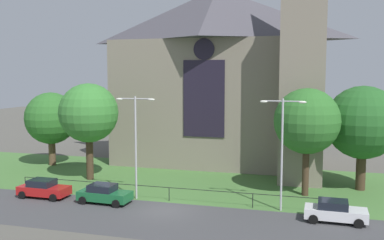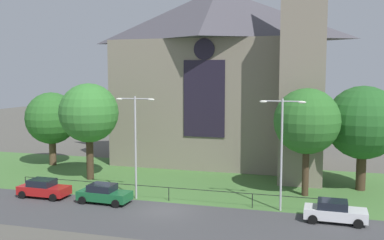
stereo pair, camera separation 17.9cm
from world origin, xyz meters
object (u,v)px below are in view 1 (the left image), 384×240
(tree_right_near, at_px, (307,121))
(streetlamp_far, at_px, (282,140))
(parked_car_white, at_px, (335,211))
(streetlamp_near, at_px, (136,134))
(tree_left_far, at_px, (51,118))
(parked_car_green, at_px, (104,194))
(church_building, at_px, (222,74))
(tree_right_far, at_px, (363,123))
(parked_car_red, at_px, (44,189))
(tree_left_near, at_px, (89,113))

(tree_right_near, bearing_deg, streetlamp_far, -108.83)
(streetlamp_far, relative_size, parked_car_white, 2.00)
(streetlamp_near, bearing_deg, tree_left_far, 145.28)
(tree_right_near, height_order, parked_car_green, tree_right_near)
(tree_right_near, relative_size, streetlamp_near, 1.08)
(tree_left_far, distance_m, parked_car_green, 17.90)
(church_building, xyz_separation_m, parked_car_green, (-5.57, -18.72, -9.53))
(streetlamp_far, distance_m, parked_car_white, 6.21)
(tree_right_far, xyz_separation_m, parked_car_red, (-25.67, -9.81, -5.25))
(tree_left_near, bearing_deg, tree_right_far, 6.77)
(streetlamp_near, bearing_deg, parked_car_white, -5.83)
(parked_car_green, bearing_deg, tree_left_far, 138.94)
(tree_left_near, bearing_deg, parked_car_green, -53.87)
(church_building, distance_m, parked_car_red, 23.73)
(parked_car_green, xyz_separation_m, parked_car_white, (17.56, 0.26, 0.00))
(church_building, xyz_separation_m, tree_right_far, (14.47, -8.83, -4.27))
(tree_right_near, relative_size, parked_car_white, 2.15)
(tree_left_far, relative_size, tree_right_far, 0.89)
(tree_left_far, relative_size, streetlamp_far, 0.97)
(tree_left_near, bearing_deg, streetlamp_far, -15.12)
(parked_car_white, bearing_deg, tree_right_near, 110.04)
(parked_car_white, bearing_deg, streetlamp_near, 175.35)
(parked_car_white, bearing_deg, parked_car_red, -178.41)
(tree_left_near, height_order, tree_left_far, tree_left_near)
(parked_car_red, bearing_deg, tree_right_far, 21.54)
(parked_car_red, bearing_deg, streetlamp_far, 5.81)
(tree_right_near, bearing_deg, parked_car_red, -162.59)
(parked_car_red, bearing_deg, streetlamp_near, 13.62)
(streetlamp_far, height_order, parked_car_red, streetlamp_far)
(tree_left_far, relative_size, parked_car_red, 1.95)
(streetlamp_far, bearing_deg, parked_car_green, -172.33)
(church_building, xyz_separation_m, tree_left_far, (-18.12, -6.81, -4.97))
(church_building, height_order, tree_right_near, church_building)
(tree_left_near, xyz_separation_m, parked_car_white, (22.61, -6.67, -5.73))
(tree_left_near, height_order, streetlamp_near, tree_left_near)
(tree_left_far, xyz_separation_m, parked_car_red, (6.93, -11.82, -4.56))
(tree_left_far, distance_m, parked_car_white, 32.61)
(tree_left_near, relative_size, tree_right_far, 1.01)
(church_building, bearing_deg, streetlamp_far, -64.23)
(streetlamp_near, distance_m, streetlamp_far, 11.74)
(tree_right_near, height_order, parked_car_red, tree_right_near)
(tree_left_far, height_order, parked_car_green, tree_left_far)
(church_building, relative_size, streetlamp_far, 3.07)
(streetlamp_near, relative_size, streetlamp_far, 1.00)
(tree_left_far, bearing_deg, parked_car_green, -43.51)
(tree_left_far, bearing_deg, parked_car_white, -21.17)
(streetlamp_far, bearing_deg, tree_left_far, 159.03)
(tree_left_near, relative_size, parked_car_green, 2.20)
(tree_right_near, distance_m, tree_left_far, 28.42)
(parked_car_green, bearing_deg, parked_car_red, -178.50)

